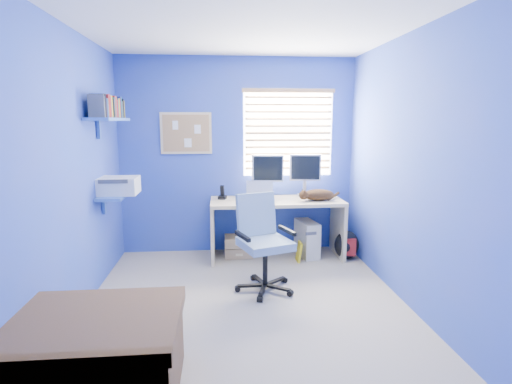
{
  "coord_description": "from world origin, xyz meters",
  "views": [
    {
      "loc": [
        -0.23,
        -3.55,
        1.71
      ],
      "look_at": [
        0.15,
        0.65,
        0.95
      ],
      "focal_mm": 28.0,
      "sensor_mm": 36.0,
      "label": 1
    }
  ],
  "objects": [
    {
      "name": "window_blinds",
      "position": [
        0.65,
        1.57,
        1.55
      ],
      "size": [
        1.15,
        0.05,
        1.1
      ],
      "color": "white",
      "rests_on": "ground"
    },
    {
      "name": "floor",
      "position": [
        0.0,
        0.0,
        0.0
      ],
      "size": [
        3.0,
        3.2,
        0.0
      ],
      "primitive_type": "cube",
      "color": "#A59887",
      "rests_on": "ground"
    },
    {
      "name": "office_chair",
      "position": [
        0.19,
        0.31,
        0.36
      ],
      "size": [
        0.72,
        0.72,
        0.97
      ],
      "color": "black",
      "rests_on": "floor"
    },
    {
      "name": "tower_pc",
      "position": [
        0.86,
        1.27,
        0.23
      ],
      "size": [
        0.26,
        0.47,
        0.45
      ],
      "primitive_type": "cube",
      "rotation": [
        0.0,
        0.0,
        0.18
      ],
      "color": "beige",
      "rests_on": "floor"
    },
    {
      "name": "drawer_boxes",
      "position": [
        -0.01,
        1.31,
        0.14
      ],
      "size": [
        0.35,
        0.28,
        0.27
      ],
      "primitive_type": "cube",
      "color": "tan",
      "rests_on": "floor"
    },
    {
      "name": "laptop",
      "position": [
        0.24,
        1.19,
        0.85
      ],
      "size": [
        0.37,
        0.31,
        0.22
      ],
      "primitive_type": "cube",
      "rotation": [
        0.0,
        0.0,
        -0.17
      ],
      "color": "silver",
      "rests_on": "desk"
    },
    {
      "name": "wall_back",
      "position": [
        0.0,
        1.6,
        1.25
      ],
      "size": [
        3.0,
        0.01,
        2.5
      ],
      "primitive_type": "cube",
      "color": "blue",
      "rests_on": "ground"
    },
    {
      "name": "cd_spindle",
      "position": [
        1.09,
        1.41,
        0.78
      ],
      "size": [
        0.13,
        0.13,
        0.07
      ],
      "primitive_type": "cylinder",
      "color": "silver",
      "rests_on": "desk"
    },
    {
      "name": "phone",
      "position": [
        -0.21,
        1.37,
        0.82
      ],
      "size": [
        0.12,
        0.13,
        0.17
      ],
      "primitive_type": "cube",
      "rotation": [
        0.0,
        0.0,
        -0.26
      ],
      "color": "black",
      "rests_on": "desk"
    },
    {
      "name": "cat",
      "position": [
        0.97,
        1.16,
        0.81
      ],
      "size": [
        0.44,
        0.31,
        0.14
      ],
      "primitive_type": "ellipsoid",
      "rotation": [
        0.0,
        0.0,
        0.3
      ],
      "color": "black",
      "rests_on": "desk"
    },
    {
      "name": "monitor_right",
      "position": [
        0.86,
        1.49,
        1.01
      ],
      "size": [
        0.41,
        0.17,
        0.54
      ],
      "primitive_type": "cube",
      "rotation": [
        0.0,
        0.0,
        -0.13
      ],
      "color": "silver",
      "rests_on": "desk"
    },
    {
      "name": "bed_corner",
      "position": [
        -1.07,
        -1.24,
        0.27
      ],
      "size": [
        1.12,
        0.79,
        0.54
      ],
      "primitive_type": "cube",
      "color": "brown",
      "rests_on": "floor"
    },
    {
      "name": "wall_right",
      "position": [
        1.5,
        0.0,
        1.25
      ],
      "size": [
        0.01,
        3.2,
        2.5
      ],
      "primitive_type": "cube",
      "color": "blue",
      "rests_on": "ground"
    },
    {
      "name": "backpack",
      "position": [
        1.33,
        1.1,
        0.18
      ],
      "size": [
        0.35,
        0.3,
        0.36
      ],
      "primitive_type": "ellipsoid",
      "rotation": [
        0.0,
        0.0,
        -0.25
      ],
      "color": "black",
      "rests_on": "floor"
    },
    {
      "name": "wall_front",
      "position": [
        0.0,
        -1.6,
        1.25
      ],
      "size": [
        3.0,
        0.01,
        2.5
      ],
      "primitive_type": "cube",
      "color": "blue",
      "rests_on": "ground"
    },
    {
      "name": "corkboard",
      "position": [
        -0.65,
        1.58,
        1.55
      ],
      "size": [
        0.64,
        0.02,
        0.52
      ],
      "color": "#D6B782",
      "rests_on": "ground"
    },
    {
      "name": "wall_shelves",
      "position": [
        -1.35,
        0.75,
        1.43
      ],
      "size": [
        0.42,
        0.9,
        1.05
      ],
      "color": "#3F69BD",
      "rests_on": "ground"
    },
    {
      "name": "monitor_left",
      "position": [
        0.37,
        1.46,
        1.01
      ],
      "size": [
        0.41,
        0.18,
        0.54
      ],
      "primitive_type": "cube",
      "rotation": [
        0.0,
        0.0,
        -0.15
      ],
      "color": "silver",
      "rests_on": "desk"
    },
    {
      "name": "mug",
      "position": [
        1.03,
        1.33,
        0.79
      ],
      "size": [
        0.1,
        0.09,
        0.1
      ],
      "primitive_type": "imported",
      "color": "#125E52",
      "rests_on": "desk"
    },
    {
      "name": "desk",
      "position": [
        0.46,
        1.26,
        0.37
      ],
      "size": [
        1.63,
        0.65,
        0.74
      ],
      "primitive_type": "cube",
      "color": "#D6B782",
      "rests_on": "floor"
    },
    {
      "name": "wall_left",
      "position": [
        -1.5,
        0.0,
        1.25
      ],
      "size": [
        0.01,
        3.2,
        2.5
      ],
      "primitive_type": "cube",
      "color": "blue",
      "rests_on": "ground"
    },
    {
      "name": "ceiling",
      "position": [
        0.0,
        0.0,
        2.5
      ],
      "size": [
        3.0,
        3.2,
        0.0
      ],
      "primitive_type": "cube",
      "color": "white",
      "rests_on": "wall_back"
    },
    {
      "name": "yellow_book",
      "position": [
        0.72,
        1.07,
        0.12
      ],
      "size": [
        0.03,
        0.17,
        0.24
      ],
      "primitive_type": "cube",
      "color": "yellow",
      "rests_on": "floor"
    }
  ]
}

